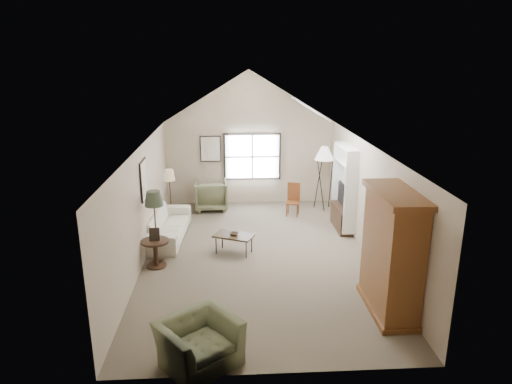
{
  "coord_description": "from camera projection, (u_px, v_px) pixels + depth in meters",
  "views": [
    {
      "loc": [
        -0.59,
        -9.47,
        4.35
      ],
      "look_at": [
        0.0,
        0.4,
        1.4
      ],
      "focal_mm": 32.0,
      "sensor_mm": 36.0,
      "label": 1
    }
  ],
  "objects": [
    {
      "name": "room_shell",
      "position": [
        257.0,
        114.0,
        9.42
      ],
      "size": [
        5.01,
        8.01,
        4.0
      ],
      "color": "#6B5E4C",
      "rests_on": "ground"
    },
    {
      "name": "sofa",
      "position": [
        165.0,
        225.0,
        11.27
      ],
      "size": [
        1.09,
        2.44,
        0.7
      ],
      "primitive_type": "imported",
      "rotation": [
        0.0,
        0.0,
        1.51
      ],
      "color": "beige",
      "rests_on": "ground"
    },
    {
      "name": "window",
      "position": [
        252.0,
        157.0,
        13.72
      ],
      "size": [
        1.72,
        0.08,
        1.42
      ],
      "primitive_type": "cube",
      "color": "black",
      "rests_on": "room_shell"
    },
    {
      "name": "armoire",
      "position": [
        392.0,
        253.0,
        7.85
      ],
      "size": [
        0.6,
        1.5,
        2.2
      ],
      "primitive_type": "cube",
      "color": "brown",
      "rests_on": "ground"
    },
    {
      "name": "armchair_far",
      "position": [
        211.0,
        195.0,
        13.42
      ],
      "size": [
        0.98,
        1.01,
        0.87
      ],
      "primitive_type": "imported",
      "rotation": [
        0.0,
        0.0,
        3.19
      ],
      "color": "#626849",
      "rests_on": "ground"
    },
    {
      "name": "skylight",
      "position": [
        312.0,
        108.0,
        10.35
      ],
      "size": [
        0.8,
        1.2,
        0.52
      ],
      "primitive_type": null,
      "color": "white",
      "rests_on": "room_shell"
    },
    {
      "name": "media_console",
      "position": [
        342.0,
        218.0,
        11.91
      ],
      "size": [
        0.34,
        1.18,
        0.6
      ],
      "primitive_type": "cube",
      "color": "#382316",
      "rests_on": "ground"
    },
    {
      "name": "tv_alcove",
      "position": [
        344.0,
        186.0,
        11.67
      ],
      "size": [
        0.32,
        1.3,
        2.1
      ],
      "primitive_type": "cube",
      "color": "white",
      "rests_on": "ground"
    },
    {
      "name": "wall_art",
      "position": [
        179.0,
        164.0,
        11.59
      ],
      "size": [
        1.97,
        3.71,
        0.88
      ],
      "color": "black",
      "rests_on": "room_shell"
    },
    {
      "name": "side_chair",
      "position": [
        293.0,
        200.0,
        12.88
      ],
      "size": [
        0.44,
        0.44,
        0.92
      ],
      "primitive_type": "cube",
      "rotation": [
        0.0,
        0.0,
        -0.28
      ],
      "color": "brown",
      "rests_on": "ground"
    },
    {
      "name": "coffee_table",
      "position": [
        234.0,
        244.0,
        10.44
      ],
      "size": [
        1.0,
        0.8,
        0.45
      ],
      "primitive_type": "cube",
      "rotation": [
        0.0,
        0.0,
        -0.41
      ],
      "color": "#3D2C18",
      "rests_on": "ground"
    },
    {
      "name": "bowl",
      "position": [
        234.0,
        234.0,
        10.37
      ],
      "size": [
        0.28,
        0.28,
        0.05
      ],
      "primitive_type": "imported",
      "rotation": [
        0.0,
        0.0,
        -0.41
      ],
      "color": "#332514",
      "rests_on": "coffee_table"
    },
    {
      "name": "side_table",
      "position": [
        156.0,
        253.0,
        9.76
      ],
      "size": [
        0.64,
        0.64,
        0.6
      ],
      "primitive_type": "cylinder",
      "rotation": [
        0.0,
        0.0,
        -0.06
      ],
      "color": "#3A2517",
      "rests_on": "ground"
    },
    {
      "name": "tv_panel",
      "position": [
        343.0,
        195.0,
        11.74
      ],
      "size": [
        0.05,
        0.9,
        0.55
      ],
      "primitive_type": "cube",
      "color": "black",
      "rests_on": "media_console"
    },
    {
      "name": "tripod_lamp",
      "position": [
        324.0,
        178.0,
        13.28
      ],
      "size": [
        0.59,
        0.59,
        1.91
      ],
      "primitive_type": null,
      "rotation": [
        0.0,
        0.0,
        -0.07
      ],
      "color": "white",
      "rests_on": "ground"
    },
    {
      "name": "dark_lamp",
      "position": [
        156.0,
        227.0,
        9.8
      ],
      "size": [
        0.42,
        0.42,
        1.66
      ],
      "primitive_type": null,
      "rotation": [
        0.0,
        0.0,
        -0.06
      ],
      "color": "#262D1F",
      "rests_on": "ground"
    },
    {
      "name": "armchair_near",
      "position": [
        199.0,
        343.0,
        6.64
      ],
      "size": [
        1.42,
        1.39,
        0.69
      ],
      "primitive_type": "imported",
      "rotation": [
        0.0,
        0.0,
        0.65
      ],
      "color": "#66704E",
      "rests_on": "ground"
    },
    {
      "name": "tan_lamp",
      "position": [
        170.0,
        195.0,
        12.31
      ],
      "size": [
        0.32,
        0.32,
        1.49
      ],
      "primitive_type": null,
      "rotation": [
        0.0,
        0.0,
        -0.06
      ],
      "color": "tan",
      "rests_on": "ground"
    }
  ]
}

